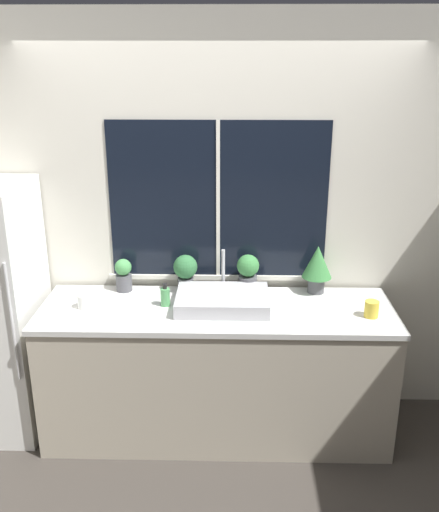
% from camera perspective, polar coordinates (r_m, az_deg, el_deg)
% --- Properties ---
extents(ground_plane, '(14.00, 14.00, 0.00)m').
position_cam_1_polar(ground_plane, '(3.82, -0.43, -19.83)').
color(ground_plane, '#38332D').
extents(wall_back, '(8.00, 0.09, 2.70)m').
position_cam_1_polar(wall_back, '(3.84, -0.12, 3.37)').
color(wall_back, beige).
rests_on(wall_back, ground_plane).
extents(counter, '(2.25, 0.70, 0.91)m').
position_cam_1_polar(counter, '(3.83, -0.28, -11.36)').
color(counter, '#B2A893').
rests_on(counter, ground_plane).
extents(sink, '(0.58, 0.46, 0.30)m').
position_cam_1_polar(sink, '(3.62, 0.30, -4.41)').
color(sink, '#ADADB2').
rests_on(sink, counter).
extents(potted_plant_far_left, '(0.11, 0.11, 0.22)m').
position_cam_1_polar(potted_plant_far_left, '(3.89, -9.57, -1.86)').
color(potted_plant_far_left, '#4C4C51').
rests_on(potted_plant_far_left, counter).
extents(potted_plant_center_left, '(0.16, 0.16, 0.26)m').
position_cam_1_polar(potted_plant_center_left, '(3.82, -3.42, -1.45)').
color(potted_plant_center_left, '#4C4C51').
rests_on(potted_plant_center_left, counter).
extents(potted_plant_center_right, '(0.15, 0.15, 0.26)m').
position_cam_1_polar(potted_plant_center_right, '(3.81, 2.86, -1.61)').
color(potted_plant_center_right, '#4C4C51').
rests_on(potted_plant_center_right, counter).
extents(potted_plant_far_right, '(0.20, 0.20, 0.33)m').
position_cam_1_polar(potted_plant_far_right, '(3.83, 9.75, -0.88)').
color(potted_plant_far_right, '#4C4C51').
rests_on(potted_plant_far_right, counter).
extents(soap_bottle, '(0.06, 0.06, 0.15)m').
position_cam_1_polar(soap_bottle, '(3.65, -5.45, -4.05)').
color(soap_bottle, '#519E5B').
rests_on(soap_bottle, counter).
extents(mug_white, '(0.09, 0.09, 0.09)m').
position_cam_1_polar(mug_white, '(3.71, -13.31, -4.41)').
color(mug_white, white).
rests_on(mug_white, counter).
extents(mug_yellow, '(0.09, 0.09, 0.10)m').
position_cam_1_polar(mug_yellow, '(3.61, 14.96, -5.14)').
color(mug_yellow, gold).
rests_on(mug_yellow, counter).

